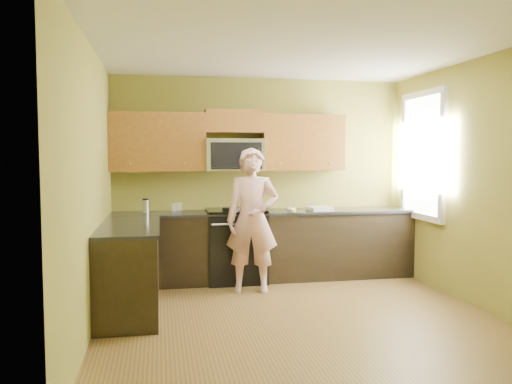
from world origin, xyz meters
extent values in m
plane|color=brown|center=(0.00, 0.00, 0.00)|extent=(4.00, 4.00, 0.00)
plane|color=white|center=(0.00, 0.00, 2.70)|extent=(4.00, 4.00, 0.00)
plane|color=olive|center=(0.00, 2.00, 1.35)|extent=(4.00, 0.00, 4.00)
plane|color=olive|center=(0.00, -2.00, 1.35)|extent=(4.00, 0.00, 4.00)
plane|color=olive|center=(-2.00, 0.00, 1.35)|extent=(0.00, 4.00, 4.00)
plane|color=olive|center=(2.00, 0.00, 1.35)|extent=(0.00, 4.00, 4.00)
cube|color=black|center=(0.00, 1.70, 0.44)|extent=(4.00, 0.60, 0.88)
cube|color=black|center=(-1.70, 0.60, 0.44)|extent=(0.60, 1.60, 0.88)
cube|color=black|center=(0.00, 1.69, 0.90)|extent=(4.00, 0.62, 0.04)
cube|color=black|center=(-1.69, 0.60, 0.90)|extent=(0.62, 1.60, 0.04)
cube|color=brown|center=(-0.40, 1.83, 2.10)|extent=(0.76, 0.33, 0.30)
imported|color=#E87E74|center=(-0.27, 1.15, 0.87)|extent=(0.71, 0.55, 1.74)
cube|color=#B27F47|center=(0.38, 1.66, 0.93)|extent=(0.12, 0.12, 0.01)
ellipsoid|color=silver|center=(-0.21, 1.49, 0.95)|extent=(0.13, 0.14, 0.06)
ellipsoid|color=silver|center=(0.31, 1.54, 0.95)|extent=(0.15, 0.16, 0.07)
cube|color=white|center=(0.73, 1.61, 0.95)|extent=(0.34, 0.29, 0.05)
cylinder|color=silver|center=(-1.19, 1.72, 0.98)|extent=(0.07, 0.07, 0.12)
cylinder|color=silver|center=(-1.13, 1.83, 0.98)|extent=(0.07, 0.07, 0.12)
camera|label=1|loc=(-1.37, -4.88, 1.65)|focal=35.78mm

